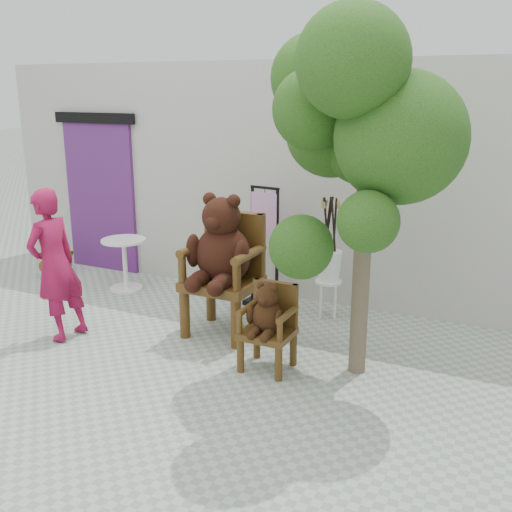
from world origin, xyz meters
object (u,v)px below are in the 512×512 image
Objects in this scene: chair_small at (268,318)px; person at (55,265)px; chair_big at (223,255)px; tree at (359,125)px; cafe_table at (125,258)px; display_stand at (264,260)px; stool_bucket at (329,265)px.

chair_small is 0.54× the size of person.
chair_big is 0.48× the size of tree.
cafe_table is (-2.76, 1.32, -0.08)m from chair_small.
cafe_table is (-0.34, 1.60, -0.38)m from person.
person is at bearing -170.77° from tree.
cafe_table is 0.47× the size of display_stand.
tree is at bearing 103.62° from person.
chair_big is 2.17m from tree.
tree is at bearing -12.89° from chair_big.
person reaches higher than display_stand.
person is 3.10m from stool_bucket.
tree is (1.57, -0.36, 1.45)m from chair_big.
chair_small is 1.99m from tree.
display_stand is at bearing 116.33° from chair_small.
stool_bucket is (0.86, -0.04, 0.06)m from display_stand.
person reaches higher than stool_bucket.
chair_big is at bearing 144.27° from chair_small.
display_stand is 0.86m from stool_bucket.
chair_big is 1.79× the size of chair_small.
tree reaches higher than chair_big.
display_stand is (1.96, 0.28, 0.14)m from cafe_table.
tree is at bearing 17.39° from chair_small.
tree is (0.74, 0.23, 1.84)m from chair_small.
tree reaches higher than stool_bucket.
chair_big reaches higher than cafe_table.
cafe_table is 1.99m from display_stand.
display_stand is 0.46× the size of tree.
person is at bearing -143.31° from stool_bucket.
stool_bucket is (0.89, 0.98, -0.26)m from chair_big.
chair_big reaches higher than display_stand.
display_stand is at bearing 177.65° from stool_bucket.
chair_small is at bearing -162.61° from tree.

